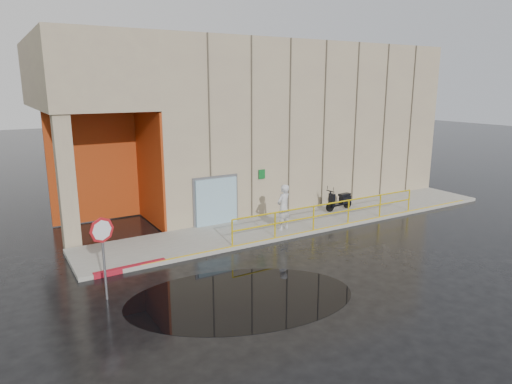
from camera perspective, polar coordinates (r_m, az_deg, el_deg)
ground at (r=14.96m, az=4.52°, el=-10.43°), size 120.00×120.00×0.00m
sidewalk at (r=20.57m, az=6.39°, el=-3.56°), size 20.00×3.00×0.15m
building at (r=25.76m, az=-0.21°, el=9.27°), size 20.00×10.17×8.00m
guardrail at (r=19.55m, az=9.41°, el=-2.72°), size 9.56×0.06×1.03m
person at (r=18.73m, az=3.46°, el=-1.91°), size 0.80×0.65×1.91m
scooter at (r=22.10m, az=10.42°, el=-0.44°), size 1.60×0.59×1.22m
stop_sign at (r=13.43m, az=-18.64°, el=-5.69°), size 0.71×0.27×2.46m
red_curb at (r=15.84m, az=-15.42°, el=-9.16°), size 2.40×0.26×0.18m
puddle at (r=13.53m, az=-1.87°, el=-13.06°), size 7.54×5.85×0.01m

